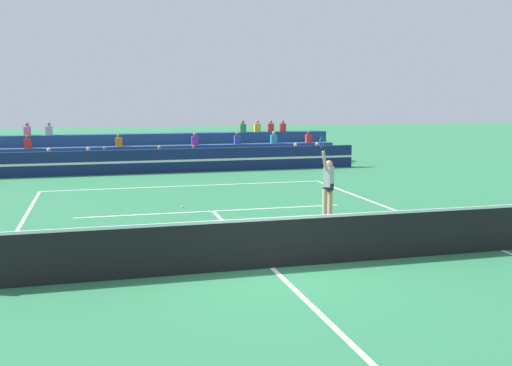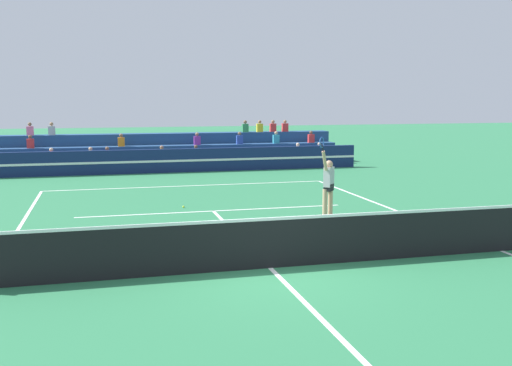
% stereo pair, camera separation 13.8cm
% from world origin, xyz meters
% --- Properties ---
extents(ground_plane, '(120.00, 120.00, 0.00)m').
position_xyz_m(ground_plane, '(0.00, 0.00, 0.00)').
color(ground_plane, '#2D7A4C').
extents(court_lines, '(11.10, 23.90, 0.01)m').
position_xyz_m(court_lines, '(0.00, 0.00, 0.00)').
color(court_lines, white).
rests_on(court_lines, ground).
extents(tennis_net, '(12.00, 0.10, 1.10)m').
position_xyz_m(tennis_net, '(0.00, 0.00, 0.54)').
color(tennis_net, '#2D6B38').
rests_on(tennis_net, ground).
extents(sponsor_banner_wall, '(18.00, 0.26, 1.10)m').
position_xyz_m(sponsor_banner_wall, '(0.00, 16.38, 0.55)').
color(sponsor_banner_wall, navy).
rests_on(sponsor_banner_wall, ground).
extents(bleacher_stand, '(17.48, 2.85, 2.28)m').
position_xyz_m(bleacher_stand, '(0.01, 18.92, 0.65)').
color(bleacher_stand, navy).
rests_on(bleacher_stand, ground).
extents(tennis_player, '(0.79, 0.82, 2.46)m').
position_xyz_m(tennis_player, '(2.94, 4.30, 0.99)').
color(tennis_player, tan).
rests_on(tennis_player, ground).
extents(tennis_ball, '(0.07, 0.07, 0.07)m').
position_xyz_m(tennis_ball, '(-0.82, 7.20, 0.03)').
color(tennis_ball, '#C6DB33').
rests_on(tennis_ball, ground).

